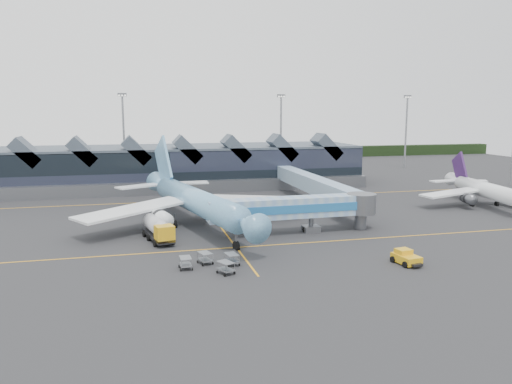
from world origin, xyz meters
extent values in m
plane|color=#2C2C2F|center=(0.00, 0.00, 0.00)|extent=(260.00, 260.00, 0.00)
cube|color=orange|center=(0.00, -8.00, 0.01)|extent=(120.00, 0.25, 0.01)
cube|color=orange|center=(0.00, 28.00, 0.01)|extent=(120.00, 0.25, 0.01)
cube|color=orange|center=(0.00, 10.00, 0.01)|extent=(0.25, 60.00, 0.01)
cube|color=black|center=(0.00, 110.00, 2.00)|extent=(260.00, 4.00, 4.00)
cube|color=black|center=(-5.00, 48.00, 4.50)|extent=(90.00, 20.00, 9.00)
cube|color=#45505D|center=(-5.00, 48.00, 9.20)|extent=(90.00, 20.00, 0.60)
cube|color=slate|center=(-5.00, 37.00, 1.30)|extent=(90.00, 2.50, 2.60)
cube|color=#45505D|center=(-34.00, 41.00, 9.30)|extent=(6.43, 6.00, 6.43)
cube|color=#45505D|center=(-23.00, 41.00, 9.30)|extent=(6.43, 6.00, 6.43)
cube|color=#45505D|center=(-12.00, 41.00, 9.30)|extent=(6.43, 6.00, 6.43)
cube|color=#45505D|center=(-1.00, 41.00, 9.30)|extent=(6.43, 6.00, 6.43)
cube|color=#45505D|center=(10.00, 41.00, 9.30)|extent=(6.43, 6.00, 6.43)
cube|color=#45505D|center=(21.00, 41.00, 9.30)|extent=(6.43, 6.00, 6.43)
cube|color=#45505D|center=(32.00, 41.00, 9.30)|extent=(6.43, 6.00, 6.43)
cylinder|color=gray|center=(-15.00, 72.00, 11.00)|extent=(0.56, 0.56, 22.00)
cube|color=slate|center=(-15.00, 72.00, 22.00)|extent=(2.40, 0.50, 0.90)
cylinder|color=gray|center=(30.00, 72.00, 11.00)|extent=(0.56, 0.56, 22.00)
cube|color=slate|center=(30.00, 72.00, 22.00)|extent=(2.40, 0.50, 0.90)
cylinder|color=gray|center=(70.00, 70.00, 11.00)|extent=(0.56, 0.56, 22.00)
cube|color=slate|center=(70.00, 70.00, 22.00)|extent=(2.40, 0.50, 0.90)
cylinder|color=#5E8FBF|center=(-3.50, 5.03, 4.04)|extent=(10.68, 30.38, 3.74)
cone|color=#5E8FBF|center=(0.62, -12.25, 4.04)|extent=(4.85, 5.93, 3.74)
cube|color=black|center=(0.77, -12.88, 4.82)|extent=(1.46, 0.66, 0.48)
cone|color=#5E8FBF|center=(-7.82, 23.16, 4.32)|extent=(5.25, 7.61, 3.74)
cube|color=white|center=(-13.11, 4.04, 3.38)|extent=(17.46, 13.68, 1.24)
cube|color=white|center=(5.52, 8.48, 3.38)|extent=(17.41, 6.98, 1.24)
cylinder|color=white|center=(-9.21, 1.45, 2.45)|extent=(3.46, 5.60, 2.32)
cylinder|color=white|center=(3.21, 4.41, 2.45)|extent=(3.46, 5.60, 2.32)
cube|color=#5E8FBF|center=(-7.42, 21.48, 8.22)|extent=(2.65, 9.42, 10.32)
cube|color=white|center=(-12.01, 20.83, 4.32)|extent=(8.32, 6.28, 0.25)
cube|color=white|center=(-3.04, 22.97, 4.32)|extent=(7.83, 3.11, 0.25)
cylinder|color=slate|center=(-0.18, -8.88, 1.08)|extent=(0.28, 0.28, 2.17)
cylinder|color=slate|center=(-6.90, 5.56, 1.08)|extent=(0.28, 0.28, 2.17)
cylinder|color=slate|center=(-0.71, 7.04, 1.08)|extent=(0.28, 0.28, 2.17)
cylinder|color=black|center=(-0.18, -8.88, 0.39)|extent=(0.75, 1.45, 1.39)
cylinder|color=white|center=(51.08, 8.15, 3.09)|extent=(5.91, 20.26, 2.86)
cone|color=white|center=(52.97, 20.32, 3.31)|extent=(3.53, 4.97, 2.86)
cube|color=white|center=(44.59, 10.09, 2.59)|extent=(12.36, 5.58, 0.96)
cylinder|color=slate|center=(46.44, 7.42, 1.87)|extent=(2.28, 3.67, 1.78)
cube|color=#391A50|center=(52.79, 19.19, 5.96)|extent=(1.41, 6.43, 6.98)
cube|color=white|center=(49.65, 19.97, 3.31)|extent=(5.62, 2.49, 0.24)
cube|color=white|center=(56.03, 18.98, 3.31)|extent=(5.81, 3.97, 0.24)
cylinder|color=slate|center=(48.80, 9.37, 0.83)|extent=(0.27, 0.27, 1.66)
cylinder|color=slate|center=(53.62, 8.63, 0.83)|extent=(0.27, 0.27, 1.66)
cube|color=#7EA2D2|center=(9.46, -2.31, 3.85)|extent=(20.30, 3.61, 2.93)
cube|color=#2169A9|center=(9.51, -3.88, 3.85)|extent=(20.21, 0.70, 1.21)
cube|color=#7EA2D2|center=(-1.65, -2.63, 3.85)|extent=(2.72, 3.31, 3.03)
cylinder|color=slate|center=(12.50, -2.23, 1.93)|extent=(0.71, 0.71, 3.85)
cube|color=slate|center=(12.50, -2.23, 0.45)|extent=(2.48, 2.09, 0.91)
cylinder|color=black|center=(11.49, -2.25, 0.35)|extent=(0.43, 0.92, 0.91)
cylinder|color=black|center=(13.51, -2.20, 0.35)|extent=(0.43, 0.92, 0.91)
cylinder|color=slate|center=(20.58, -1.99, 3.85)|extent=(4.45, 4.45, 3.03)
cylinder|color=slate|center=(20.58, -1.99, 1.93)|extent=(1.82, 1.82, 3.85)
cube|color=black|center=(-9.80, -1.99, 0.73)|extent=(4.17, 9.05, 0.49)
cube|color=gold|center=(-9.08, -5.22, 1.75)|extent=(2.74, 2.59, 2.14)
cube|color=black|center=(-8.92, -5.98, 2.24)|extent=(2.12, 0.60, 0.97)
cylinder|color=silver|center=(-10.05, -0.85, 2.04)|extent=(3.40, 5.99, 2.24)
sphere|color=silver|center=(-10.66, 1.90, 2.04)|extent=(2.14, 2.14, 2.14)
sphere|color=silver|center=(-9.44, -3.60, 2.04)|extent=(2.14, 2.14, 2.14)
cylinder|color=black|center=(-10.35, -5.10, 0.49)|extent=(0.54, 1.02, 0.97)
cylinder|color=black|center=(-7.98, -4.58, 0.49)|extent=(0.54, 1.02, 0.97)
cylinder|color=black|center=(-11.09, -1.78, 0.49)|extent=(0.54, 1.02, 0.97)
cylinder|color=black|center=(-8.72, -1.25, 0.49)|extent=(0.54, 1.02, 0.97)
cylinder|color=black|center=(-11.61, 0.60, 0.49)|extent=(0.54, 1.02, 0.97)
cylinder|color=black|center=(-9.24, 1.12, 0.49)|extent=(0.54, 1.02, 0.97)
cube|color=gold|center=(17.90, -19.79, 0.65)|extent=(2.54, 3.62, 0.93)
cube|color=gold|center=(17.81, -19.24, 1.35)|extent=(1.88, 1.73, 0.65)
cube|color=black|center=(18.17, -21.54, 0.42)|extent=(1.40, 0.94, 0.28)
cylinder|color=black|center=(17.01, -21.06, 0.37)|extent=(0.39, 0.78, 0.74)
cylinder|color=black|center=(19.13, -20.73, 0.37)|extent=(0.39, 0.78, 0.74)
cylinder|color=black|center=(16.67, -18.85, 0.37)|extent=(0.39, 0.78, 0.74)
cylinder|color=black|center=(18.79, -18.52, 0.37)|extent=(0.39, 0.78, 0.74)
cube|color=gray|center=(-4.97, -14.06, 0.48)|extent=(1.73, 2.21, 0.13)
cube|color=gray|center=(-4.97, -14.06, 1.32)|extent=(1.73, 2.21, 0.07)
cylinder|color=black|center=(-4.54, -13.19, 0.16)|extent=(0.19, 0.33, 0.32)
cube|color=gray|center=(-2.04, -15.29, 0.48)|extent=(1.57, 2.14, 0.13)
cube|color=gray|center=(-2.04, -15.29, 1.32)|extent=(1.57, 2.14, 0.07)
cylinder|color=black|center=(-1.52, -14.48, 0.16)|extent=(0.16, 0.33, 0.32)
cube|color=gray|center=(-7.40, -15.41, 0.48)|extent=(1.31, 1.98, 0.13)
cube|color=gray|center=(-7.40, -15.41, 1.32)|extent=(1.31, 1.98, 0.07)
cylinder|color=black|center=(-6.77, -14.69, 0.16)|extent=(0.12, 0.32, 0.32)
cube|color=gray|center=(-3.28, -18.22, 0.48)|extent=(1.94, 2.28, 0.13)
cube|color=gray|center=(-3.28, -18.22, 1.32)|extent=(1.94, 2.28, 0.07)
cylinder|color=black|center=(-2.98, -17.30, 0.16)|extent=(0.23, 0.33, 0.32)
camera|label=1|loc=(-12.68, -70.22, 17.79)|focal=35.00mm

